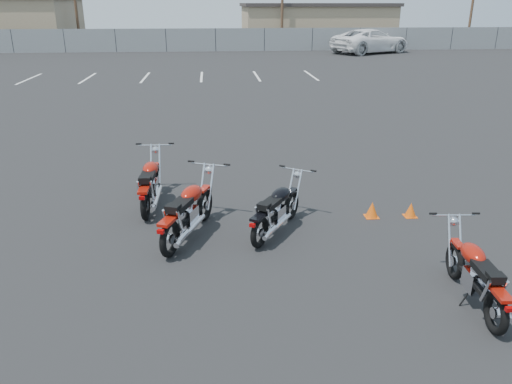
{
  "coord_description": "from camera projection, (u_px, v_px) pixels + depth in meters",
  "views": [
    {
      "loc": [
        -0.53,
        -7.51,
        3.75
      ],
      "look_at": [
        0.2,
        0.6,
        0.65
      ],
      "focal_mm": 35.0,
      "sensor_mm": 36.0,
      "label": 1
    }
  ],
  "objects": [
    {
      "name": "training_cone_far",
      "position": [
        372.0,
        210.0,
        9.27
      ],
      "size": [
        0.25,
        0.25,
        0.29
      ],
      "color": "#EC570C",
      "rests_on": "ground"
    },
    {
      "name": "motorcycle_front_red",
      "position": [
        151.0,
        183.0,
        9.69
      ],
      "size": [
        0.8,
        2.06,
        1.01
      ],
      "color": "black",
      "rests_on": "ground"
    },
    {
      "name": "ground",
      "position": [
        247.0,
        241.0,
        8.37
      ],
      "size": [
        120.0,
        120.0,
        0.0
      ],
      "primitive_type": "plane",
      "color": "black",
      "rests_on": "ground"
    },
    {
      "name": "motorcycle_second_black",
      "position": [
        277.0,
        210.0,
        8.55
      ],
      "size": [
        1.33,
        1.76,
        0.92
      ],
      "color": "black",
      "rests_on": "ground"
    },
    {
      "name": "parking_line_stripes",
      "position": [
        173.0,
        77.0,
        26.77
      ],
      "size": [
        15.12,
        4.0,
        0.01
      ],
      "color": "silver",
      "rests_on": "ground"
    },
    {
      "name": "tan_building_east",
      "position": [
        315.0,
        23.0,
        49.5
      ],
      "size": [
        14.4,
        9.4,
        3.7
      ],
      "color": "#9C8664",
      "rests_on": "ground"
    },
    {
      "name": "motorcycle_rear_red",
      "position": [
        476.0,
        275.0,
        6.51
      ],
      "size": [
        0.73,
        1.88,
        0.92
      ],
      "color": "black",
      "rests_on": "ground"
    },
    {
      "name": "white_van",
      "position": [
        371.0,
        34.0,
        39.01
      ],
      "size": [
        6.19,
        8.1,
        2.87
      ],
      "primitive_type": "imported",
      "rotation": [
        0.0,
        0.0,
        2.05
      ],
      "color": "white",
      "rests_on": "ground"
    },
    {
      "name": "motorcycle_third_red",
      "position": [
        188.0,
        211.0,
        8.36
      ],
      "size": [
        1.19,
        2.08,
        1.04
      ],
      "color": "black",
      "rests_on": "ground"
    },
    {
      "name": "chainlink_fence",
      "position": [
        216.0,
        40.0,
        40.62
      ],
      "size": [
        80.06,
        0.06,
        1.8
      ],
      "color": "slate",
      "rests_on": "ground"
    },
    {
      "name": "training_cone_near",
      "position": [
        411.0,
        210.0,
        9.29
      ],
      "size": [
        0.23,
        0.23,
        0.27
      ],
      "color": "#EC570C",
      "rests_on": "ground"
    }
  ]
}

